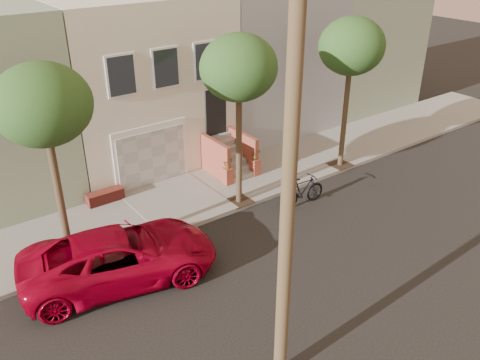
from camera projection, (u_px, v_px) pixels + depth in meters
ground at (286, 264)px, 15.93m from camera, size 90.00×90.00×0.00m
sidewalk at (197, 196)px, 19.73m from camera, size 40.00×3.70×0.15m
house_row at (124, 74)px, 22.28m from camera, size 33.10×11.70×7.00m
tree_left at (43, 106)px, 13.43m from camera, size 2.70×2.57×6.30m
tree_mid at (239, 69)px, 16.85m from camera, size 2.70×2.57×6.30m
tree_right at (352, 47)px, 19.75m from camera, size 2.70×2.57×6.30m
pickup_truck at (120, 256)px, 14.92m from camera, size 6.20×3.86×1.60m
motorcycle at (303, 191)px, 18.98m from camera, size 2.02×0.69×1.19m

